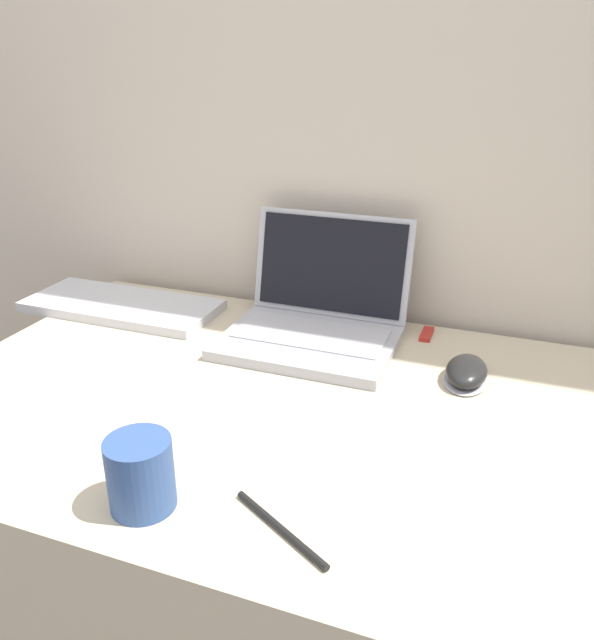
{
  "coord_description": "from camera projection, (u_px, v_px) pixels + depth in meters",
  "views": [
    {
      "loc": [
        0.34,
        -0.42,
        1.26
      ],
      "look_at": [
        -0.0,
        0.51,
        0.83
      ],
      "focal_mm": 35.0,
      "sensor_mm": 36.0,
      "label": 1
    }
  ],
  "objects": [
    {
      "name": "wall_back",
      "position": [
        350.0,
        56.0,
        1.15
      ],
      "size": [
        7.0,
        0.04,
        2.5
      ],
      "color": "beige",
      "rests_on": "ground_plane"
    },
    {
      "name": "desk",
      "position": [
        271.0,
        575.0,
        1.14
      ],
      "size": [
        1.11,
        0.75,
        0.75
      ],
      "color": "beige",
      "rests_on": "ground_plane"
    },
    {
      "name": "laptop",
      "position": [
        316.0,
        315.0,
        1.18
      ],
      "size": [
        0.32,
        0.28,
        0.22
      ],
      "color": "#ADADB2",
      "rests_on": "desk"
    },
    {
      "name": "drink_cup",
      "position": [
        140.0,
        473.0,
        0.74
      ],
      "size": [
        0.08,
        0.08,
        0.09
      ],
      "color": "#33518C",
      "rests_on": "desk"
    },
    {
      "name": "computer_mouse",
      "position": [
        466.0,
        372.0,
        1.03
      ],
      "size": [
        0.07,
        0.11,
        0.04
      ],
      "color": "#B2B2B7",
      "rests_on": "desk"
    },
    {
      "name": "external_keyboard",
      "position": [
        122.0,
        306.0,
        1.32
      ],
      "size": [
        0.41,
        0.17,
        0.02
      ],
      "color": "silver",
      "rests_on": "desk"
    },
    {
      "name": "usb_stick",
      "position": [
        427.0,
        334.0,
        1.2
      ],
      "size": [
        0.02,
        0.06,
        0.01
      ],
      "color": "#B2261E",
      "rests_on": "desk"
    },
    {
      "name": "pen",
      "position": [
        280.0,
        528.0,
        0.71
      ],
      "size": [
        0.14,
        0.08,
        0.01
      ],
      "color": "black",
      "rests_on": "desk"
    }
  ]
}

